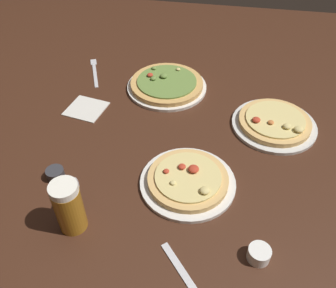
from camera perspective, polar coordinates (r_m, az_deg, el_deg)
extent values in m
cube|color=#3D2114|center=(1.20, 0.00, -1.22)|extent=(2.40, 2.40, 0.03)
cylinder|color=silver|center=(1.08, 3.13, -6.09)|extent=(0.29, 0.29, 0.01)
cylinder|color=tan|center=(1.07, 3.16, -5.57)|extent=(0.24, 0.24, 0.02)
cylinder|color=#DBC67A|center=(1.06, 3.19, -5.14)|extent=(0.20, 0.20, 0.01)
ellipsoid|color=#B73823|center=(1.07, 4.06, -3.94)|extent=(0.03, 0.03, 0.02)
ellipsoid|color=#DBC67A|center=(1.02, 5.84, -7.30)|extent=(0.03, 0.03, 0.01)
ellipsoid|color=#B73823|center=(1.06, -0.28, -4.29)|extent=(0.02, 0.02, 0.01)
ellipsoid|color=#DBC67A|center=(1.03, 0.78, -6.12)|extent=(0.02, 0.02, 0.01)
ellipsoid|color=#B73823|center=(1.08, 2.22, -3.57)|extent=(0.02, 0.02, 0.01)
cylinder|color=silver|center=(1.46, -0.18, 9.01)|extent=(0.31, 0.31, 0.01)
cylinder|color=tan|center=(1.45, -0.19, 9.50)|extent=(0.29, 0.29, 0.02)
cylinder|color=olive|center=(1.44, -0.19, 9.89)|extent=(0.23, 0.23, 0.01)
ellipsoid|color=#B73823|center=(1.46, -2.85, 10.84)|extent=(0.02, 0.02, 0.01)
ellipsoid|color=#DBC67A|center=(1.50, 1.62, 11.72)|extent=(0.02, 0.02, 0.01)
ellipsoid|color=olive|center=(1.44, -2.33, 10.31)|extent=(0.02, 0.02, 0.01)
ellipsoid|color=olive|center=(1.45, -0.68, 10.72)|extent=(0.03, 0.03, 0.01)
ellipsoid|color=olive|center=(1.51, -2.22, 11.90)|extent=(0.02, 0.02, 0.01)
cylinder|color=silver|center=(1.32, 16.36, 2.89)|extent=(0.29, 0.29, 0.01)
cylinder|color=tan|center=(1.31, 16.49, 3.39)|extent=(0.25, 0.25, 0.02)
cylinder|color=#DBC67A|center=(1.31, 16.59, 3.79)|extent=(0.20, 0.20, 0.01)
ellipsoid|color=#DBC67A|center=(1.27, 19.93, 2.20)|extent=(0.03, 0.03, 0.02)
ellipsoid|color=#DBC67A|center=(1.27, 18.29, 2.68)|extent=(0.03, 0.03, 0.01)
ellipsoid|color=#B73823|center=(1.27, 13.76, 3.75)|extent=(0.03, 0.03, 0.01)
ellipsoid|color=#C67038|center=(1.27, 15.93, 3.32)|extent=(0.02, 0.02, 0.01)
cylinder|color=#9E6619|center=(0.97, -15.28, -9.87)|extent=(0.07, 0.07, 0.14)
cylinder|color=white|center=(0.91, -16.20, -6.82)|extent=(0.07, 0.07, 0.02)
torus|color=silver|center=(1.00, -14.69, -7.64)|extent=(0.03, 0.09, 0.09)
cylinder|color=#333338|center=(1.14, -17.35, -4.51)|extent=(0.05, 0.05, 0.03)
cylinder|color=white|center=(0.96, 14.16, -16.48)|extent=(0.06, 0.06, 0.04)
cube|color=silver|center=(1.38, -12.80, 5.52)|extent=(0.15, 0.15, 0.01)
cube|color=silver|center=(1.57, -11.43, 10.66)|extent=(0.08, 0.18, 0.01)
cube|color=silver|center=(1.66, -11.68, 12.60)|extent=(0.04, 0.05, 0.00)
cube|color=silver|center=(0.92, 2.53, -19.83)|extent=(0.14, 0.16, 0.01)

